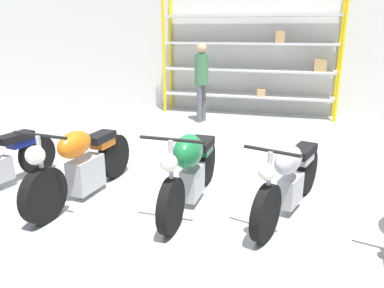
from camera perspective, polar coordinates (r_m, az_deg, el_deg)
name	(u,v)px	position (r m, az deg, el deg)	size (l,w,h in m)	color
ground_plane	(183,207)	(4.67, -1.34, -9.64)	(30.00, 30.00, 0.00)	#B2B7B7
back_wall	(251,42)	(10.01, 8.91, 15.16)	(30.00, 0.08, 3.60)	silver
shelving_rack	(251,57)	(9.65, 9.05, 12.89)	(4.36, 0.63, 2.84)	yellow
motorcycle_orange	(82,164)	(4.99, -16.43, -2.97)	(0.71, 2.10, 1.03)	black
motorcycle_green	(191,167)	(4.55, -0.20, -3.59)	(0.70, 2.04, 1.05)	black
motorcycle_silver	(290,178)	(4.50, 14.71, -4.97)	(0.83, 1.97, 0.98)	black
person_browsing	(201,76)	(8.75, 1.45, 10.32)	(0.39, 0.39, 1.80)	#595960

